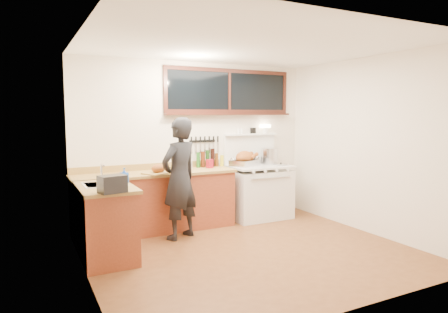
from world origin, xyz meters
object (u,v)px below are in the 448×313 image
vintage_stove (259,191)px  cutting_board (159,170)px  man (180,179)px  roast_turkey (245,160)px

vintage_stove → cutting_board: 1.87m
man → cutting_board: bearing=121.6°
vintage_stove → man: bearing=-164.0°
cutting_board → man: bearing=-58.4°
vintage_stove → roast_turkey: size_ratio=2.92×
vintage_stove → cutting_board: vintage_stove is taller
vintage_stove → roast_turkey: vintage_stove is taller
roast_turkey → vintage_stove: bearing=-16.0°
roast_turkey → cutting_board: bearing=-172.6°
vintage_stove → cutting_board: (-1.80, -0.14, 0.49)m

